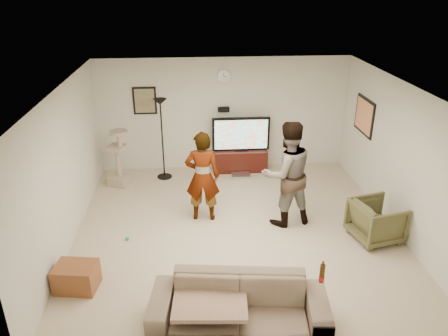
{
  "coord_description": "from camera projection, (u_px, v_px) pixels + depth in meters",
  "views": [
    {
      "loc": [
        -0.72,
        -6.46,
        4.07
      ],
      "look_at": [
        -0.19,
        0.2,
        1.09
      ],
      "focal_mm": 34.77,
      "sensor_mm": 36.0,
      "label": 1
    }
  ],
  "objects": [
    {
      "name": "floor",
      "position": [
        236.0,
        229.0,
        7.6
      ],
      "size": [
        5.5,
        5.5,
        0.02
      ],
      "primitive_type": "cube",
      "color": "beige",
      "rests_on": "ground"
    },
    {
      "name": "ceiling",
      "position": [
        238.0,
        88.0,
        6.57
      ],
      "size": [
        5.5,
        5.5,
        0.02
      ],
      "primitive_type": "cube",
      "color": "silver",
      "rests_on": "wall_back"
    },
    {
      "name": "wall_back",
      "position": [
        223.0,
        114.0,
        9.59
      ],
      "size": [
        5.5,
        0.04,
        2.5
      ],
      "primitive_type": "cube",
      "color": "beige",
      "rests_on": "floor"
    },
    {
      "name": "wall_front",
      "position": [
        264.0,
        267.0,
        4.58
      ],
      "size": [
        5.5,
        0.04,
        2.5
      ],
      "primitive_type": "cube",
      "color": "beige",
      "rests_on": "floor"
    },
    {
      "name": "wall_left",
      "position": [
        65.0,
        169.0,
        6.89
      ],
      "size": [
        0.04,
        5.5,
        2.5
      ],
      "primitive_type": "cube",
      "color": "beige",
      "rests_on": "floor"
    },
    {
      "name": "wall_right",
      "position": [
        399.0,
        158.0,
        7.29
      ],
      "size": [
        0.04,
        5.5,
        2.5
      ],
      "primitive_type": "cube",
      "color": "beige",
      "rests_on": "floor"
    },
    {
      "name": "wall_clock",
      "position": [
        224.0,
        76.0,
        9.22
      ],
      "size": [
        0.26,
        0.04,
        0.26
      ],
      "primitive_type": "cylinder",
      "rotation": [
        1.57,
        0.0,
        0.0
      ],
      "color": "silver",
      "rests_on": "wall_back"
    },
    {
      "name": "wall_speaker",
      "position": [
        224.0,
        109.0,
        9.48
      ],
      "size": [
        0.25,
        0.1,
        0.1
      ],
      "primitive_type": "cube",
      "color": "black",
      "rests_on": "wall_back"
    },
    {
      "name": "picture_back",
      "position": [
        145.0,
        101.0,
        9.31
      ],
      "size": [
        0.42,
        0.03,
        0.52
      ],
      "primitive_type": "cube",
      "color": "#79704E",
      "rests_on": "wall_back"
    },
    {
      "name": "picture_right",
      "position": [
        364.0,
        116.0,
        8.64
      ],
      "size": [
        0.03,
        0.78,
        0.62
      ],
      "primitive_type": "cube",
      "color": "#FA935B",
      "rests_on": "wall_right"
    },
    {
      "name": "tv_stand",
      "position": [
        240.0,
        160.0,
        9.8
      ],
      "size": [
        1.17,
        0.45,
        0.49
      ],
      "primitive_type": "cube",
      "color": "#330F0A",
      "rests_on": "floor"
    },
    {
      "name": "console_box",
      "position": [
        241.0,
        176.0,
        9.53
      ],
      "size": [
        0.4,
        0.3,
        0.07
      ],
      "primitive_type": "cube",
      "color": "silver",
      "rests_on": "floor"
    },
    {
      "name": "tv",
      "position": [
        241.0,
        134.0,
        9.55
      ],
      "size": [
        1.27,
        0.08,
        0.75
      ],
      "primitive_type": "cube",
      "color": "black",
      "rests_on": "tv_stand"
    },
    {
      "name": "tv_screen",
      "position": [
        241.0,
        135.0,
        9.51
      ],
      "size": [
        1.17,
        0.01,
        0.66
      ],
      "primitive_type": "cube",
      "color": "#30CBE3",
      "rests_on": "tv"
    },
    {
      "name": "floor_lamp",
      "position": [
        162.0,
        140.0,
        9.19
      ],
      "size": [
        0.32,
        0.32,
        1.75
      ],
      "primitive_type": "cylinder",
      "color": "black",
      "rests_on": "floor"
    },
    {
      "name": "cat_tree",
      "position": [
        118.0,
        158.0,
        8.97
      ],
      "size": [
        0.52,
        0.52,
        1.22
      ],
      "primitive_type": "cube",
      "rotation": [
        0.0,
        0.0,
        -0.43
      ],
      "color": "tan",
      "rests_on": "floor"
    },
    {
      "name": "person_left",
      "position": [
        202.0,
        177.0,
        7.61
      ],
      "size": [
        0.64,
        0.45,
        1.67
      ],
      "primitive_type": "imported",
      "rotation": [
        0.0,
        0.0,
        3.06
      ],
      "color": "#96949B",
      "rests_on": "floor"
    },
    {
      "name": "person_right",
      "position": [
        287.0,
        174.0,
        7.44
      ],
      "size": [
        1.06,
        0.91,
        1.89
      ],
      "primitive_type": "imported",
      "rotation": [
        0.0,
        0.0,
        3.37
      ],
      "color": "#3E678F",
      "rests_on": "floor"
    },
    {
      "name": "sofa",
      "position": [
        239.0,
        307.0,
        5.36
      ],
      "size": [
        2.28,
        1.12,
        0.64
      ],
      "primitive_type": "imported",
      "rotation": [
        0.0,
        0.0,
        -0.12
      ],
      "color": "#766351",
      "rests_on": "floor"
    },
    {
      "name": "throw_blanket",
      "position": [
        210.0,
        301.0,
        5.29
      ],
      "size": [
        0.95,
        0.77,
        0.06
      ],
      "primitive_type": "cube",
      "rotation": [
        0.0,
        0.0,
        -0.08
      ],
      "color": "tan",
      "rests_on": "sofa"
    },
    {
      "name": "beer_bottle",
      "position": [
        322.0,
        273.0,
        5.25
      ],
      "size": [
        0.06,
        0.06,
        0.25
      ],
      "primitive_type": "cylinder",
      "color": "#382007",
      "rests_on": "sofa"
    },
    {
      "name": "armchair",
      "position": [
        376.0,
        221.0,
        7.18
      ],
      "size": [
        0.91,
        0.89,
        0.69
      ],
      "primitive_type": "imported",
      "rotation": [
        0.0,
        0.0,
        1.8
      ],
      "color": "#4D4B2B",
      "rests_on": "floor"
    },
    {
      "name": "side_table",
      "position": [
        77.0,
        277.0,
        6.09
      ],
      "size": [
        0.63,
        0.51,
        0.38
      ],
      "primitive_type": "cube",
      "rotation": [
        0.0,
        0.0,
        -0.15
      ],
      "color": "brown",
      "rests_on": "floor"
    },
    {
      "name": "toy_ball",
      "position": [
        127.0,
        239.0,
        7.26
      ],
      "size": [
        0.06,
        0.06,
        0.06
      ],
      "primitive_type": "sphere",
      "color": "#199C7B",
      "rests_on": "floor"
    }
  ]
}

